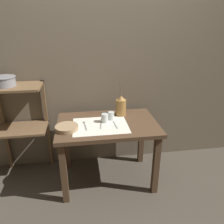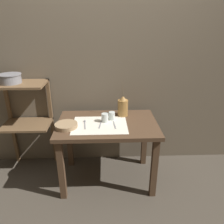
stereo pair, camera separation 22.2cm
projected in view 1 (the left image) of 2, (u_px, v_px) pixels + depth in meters
ground_plane at (108, 178)px, 2.53m from camera, size 12.00×12.00×0.00m
stone_wall_back at (102, 67)px, 2.48m from camera, size 7.00×0.06×2.40m
wooden_table at (107, 132)px, 2.30m from camera, size 1.04×0.68×0.71m
wooden_shelf_unit at (21, 113)px, 2.35m from camera, size 0.52×0.36×1.08m
linen_cloth at (100, 125)px, 2.20m from camera, size 0.55×0.42×0.00m
pitcher_with_flowers at (121, 106)px, 2.40m from camera, size 0.11×0.11×0.40m
wooden_bowl at (67, 128)px, 2.11m from camera, size 0.22×0.22×0.04m
glass_tumbler_near at (105, 118)px, 2.26m from camera, size 0.07×0.07×0.09m
glass_tumbler_far at (111, 116)px, 2.31m from camera, size 0.07×0.07×0.09m
spoon_outer at (85, 124)px, 2.22m from camera, size 0.04×0.19×0.02m
knife_center at (101, 125)px, 2.20m from camera, size 0.03×0.18×0.00m
fork_outer at (115, 125)px, 2.21m from camera, size 0.03×0.18×0.00m
metal_pot_large at (4, 81)px, 2.16m from camera, size 0.23×0.23×0.10m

